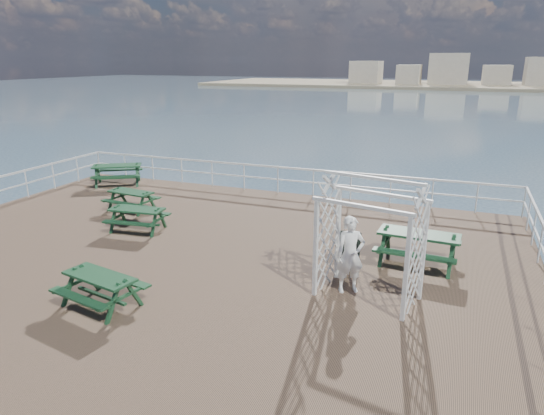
{
  "coord_description": "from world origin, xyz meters",
  "views": [
    {
      "loc": [
        6.58,
        -10.77,
        5.13
      ],
      "look_at": [
        1.82,
        1.51,
        1.1
      ],
      "focal_mm": 32.0,
      "sensor_mm": 36.0,
      "label": 1
    }
  ],
  "objects_px": {
    "picnic_table_c": "(418,242)",
    "picnic_table_e": "(100,284)",
    "person": "(350,255)",
    "trellis_arbor": "(369,246)",
    "picnic_table_a": "(117,170)",
    "picnic_table_b": "(137,215)",
    "picnic_table_d": "(131,196)"
  },
  "relations": [
    {
      "from": "picnic_table_c",
      "to": "picnic_table_e",
      "type": "height_order",
      "value": "picnic_table_c"
    },
    {
      "from": "person",
      "to": "trellis_arbor",
      "type": "bearing_deg",
      "value": -47.96
    },
    {
      "from": "person",
      "to": "picnic_table_a",
      "type": "bearing_deg",
      "value": 120.87
    },
    {
      "from": "trellis_arbor",
      "to": "picnic_table_b",
      "type": "bearing_deg",
      "value": 178.33
    },
    {
      "from": "picnic_table_a",
      "to": "trellis_arbor",
      "type": "bearing_deg",
      "value": -59.97
    },
    {
      "from": "picnic_table_e",
      "to": "picnic_table_c",
      "type": "bearing_deg",
      "value": 48.8
    },
    {
      "from": "picnic_table_b",
      "to": "picnic_table_c",
      "type": "distance_m",
      "value": 8.4
    },
    {
      "from": "picnic_table_b",
      "to": "trellis_arbor",
      "type": "height_order",
      "value": "trellis_arbor"
    },
    {
      "from": "picnic_table_a",
      "to": "picnic_table_c",
      "type": "bearing_deg",
      "value": -49.47
    },
    {
      "from": "picnic_table_c",
      "to": "person",
      "type": "height_order",
      "value": "person"
    },
    {
      "from": "trellis_arbor",
      "to": "picnic_table_c",
      "type": "bearing_deg",
      "value": 81.29
    },
    {
      "from": "picnic_table_d",
      "to": "picnic_table_e",
      "type": "relative_size",
      "value": 0.91
    },
    {
      "from": "picnic_table_b",
      "to": "picnic_table_e",
      "type": "height_order",
      "value": "picnic_table_e"
    },
    {
      "from": "picnic_table_b",
      "to": "picnic_table_e",
      "type": "bearing_deg",
      "value": -70.03
    },
    {
      "from": "picnic_table_a",
      "to": "picnic_table_d",
      "type": "distance_m",
      "value": 4.05
    },
    {
      "from": "picnic_table_b",
      "to": "picnic_table_c",
      "type": "bearing_deg",
      "value": -4.12
    },
    {
      "from": "picnic_table_d",
      "to": "picnic_table_e",
      "type": "xyz_separation_m",
      "value": [
        3.73,
        -6.05,
        0.02
      ]
    },
    {
      "from": "picnic_table_b",
      "to": "picnic_table_c",
      "type": "height_order",
      "value": "picnic_table_c"
    },
    {
      "from": "picnic_table_c",
      "to": "picnic_table_e",
      "type": "xyz_separation_m",
      "value": [
        -6.16,
        -4.78,
        -0.11
      ]
    },
    {
      "from": "picnic_table_c",
      "to": "person",
      "type": "bearing_deg",
      "value": -117.88
    },
    {
      "from": "picnic_table_a",
      "to": "trellis_arbor",
      "type": "height_order",
      "value": "trellis_arbor"
    },
    {
      "from": "picnic_table_e",
      "to": "person",
      "type": "xyz_separation_m",
      "value": [
        4.84,
        2.63,
        0.38
      ]
    },
    {
      "from": "picnic_table_b",
      "to": "trellis_arbor",
      "type": "distance_m",
      "value": 7.76
    },
    {
      "from": "picnic_table_c",
      "to": "trellis_arbor",
      "type": "xyz_separation_m",
      "value": [
        -0.88,
        -2.3,
        0.61
      ]
    },
    {
      "from": "picnic_table_a",
      "to": "picnic_table_d",
      "type": "xyz_separation_m",
      "value": [
        2.85,
        -2.88,
        -0.11
      ]
    },
    {
      "from": "picnic_table_d",
      "to": "picnic_table_e",
      "type": "distance_m",
      "value": 7.11
    },
    {
      "from": "trellis_arbor",
      "to": "person",
      "type": "bearing_deg",
      "value": 174.55
    },
    {
      "from": "picnic_table_a",
      "to": "picnic_table_c",
      "type": "relative_size",
      "value": 1.19
    },
    {
      "from": "person",
      "to": "picnic_table_c",
      "type": "bearing_deg",
      "value": 28.32
    },
    {
      "from": "picnic_table_d",
      "to": "picnic_table_c",
      "type": "bearing_deg",
      "value": -1.26
    },
    {
      "from": "picnic_table_c",
      "to": "person",
      "type": "relative_size",
      "value": 1.18
    },
    {
      "from": "picnic_table_a",
      "to": "picnic_table_c",
      "type": "xyz_separation_m",
      "value": [
        12.74,
        -4.15,
        0.01
      ]
    }
  ]
}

